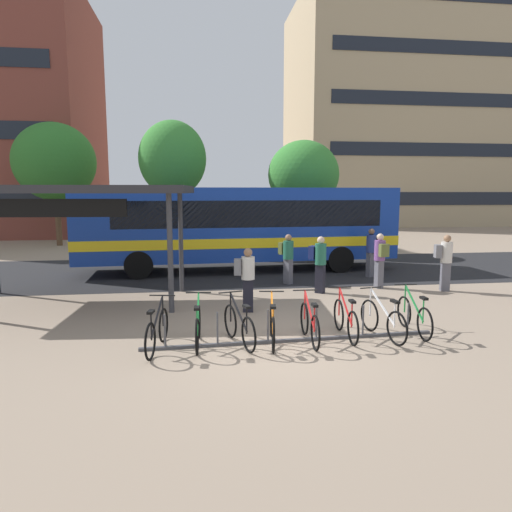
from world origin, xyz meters
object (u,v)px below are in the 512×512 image
(parked_bicycle_green_1, at_px, (198,327))
(commuter_olive_pack_2, at_px, (287,255))
(city_bus, at_px, (237,225))
(street_tree_2, at_px, (55,162))
(parked_bicycle_black_2, at_px, (239,326))
(parked_bicycle_white_6, at_px, (383,320))
(parked_bicycle_orange_3, at_px, (272,326))
(commuter_navy_pack_5, at_px, (319,260))
(commuter_black_pack_0, at_px, (372,249))
(commuter_grey_pack_4, at_px, (247,275))
(commuter_olive_pack_6, at_px, (380,257))
(parked_bicycle_black_0, at_px, (157,331))
(parked_bicycle_red_4, at_px, (310,324))
(street_tree_1, at_px, (303,175))
(street_tree_0, at_px, (173,159))
(parked_bicycle_red_5, at_px, (346,320))
(parked_bicycle_green_7, at_px, (414,316))
(transit_shelter, at_px, (71,193))
(commuter_grey_pack_1, at_px, (445,259))

(parked_bicycle_green_1, bearing_deg, commuter_olive_pack_2, -24.56)
(city_bus, xyz_separation_m, street_tree_2, (-9.34, 9.58, 2.91))
(parked_bicycle_black_2, distance_m, parked_bicycle_white_6, 3.03)
(parked_bicycle_orange_3, relative_size, commuter_navy_pack_5, 0.99)
(parked_bicycle_white_6, distance_m, commuter_black_pack_0, 7.15)
(commuter_grey_pack_4, bearing_deg, commuter_olive_pack_6, 34.45)
(commuter_black_pack_0, relative_size, commuter_navy_pack_5, 1.01)
(parked_bicycle_green_1, bearing_deg, parked_bicycle_black_0, 104.53)
(parked_bicycle_red_4, height_order, commuter_olive_pack_6, commuter_olive_pack_6)
(parked_bicycle_white_6, height_order, street_tree_1, street_tree_1)
(street_tree_0, bearing_deg, parked_bicycle_white_6, -71.46)
(commuter_grey_pack_4, bearing_deg, street_tree_2, 127.13)
(parked_bicycle_red_4, xyz_separation_m, parked_bicycle_white_6, (1.59, 0.07, 0.00))
(parked_bicycle_black_0, bearing_deg, parked_bicycle_green_1, -68.47)
(commuter_olive_pack_6, bearing_deg, parked_bicycle_white_6, 152.01)
(parked_bicycle_orange_3, xyz_separation_m, parked_bicycle_red_5, (1.60, 0.22, 0.00))
(parked_bicycle_red_4, xyz_separation_m, parked_bicycle_green_7, (2.39, 0.27, 0.00))
(parked_bicycle_green_1, height_order, parked_bicycle_white_6, same)
(parked_bicycle_black_0, relative_size, parked_bicycle_red_4, 0.99)
(parked_bicycle_green_1, bearing_deg, street_tree_2, 25.56)
(parked_bicycle_white_6, relative_size, transit_shelter, 0.26)
(city_bus, distance_m, street_tree_2, 13.69)
(commuter_olive_pack_6, height_order, street_tree_1, street_tree_1)
(city_bus, bearing_deg, commuter_olive_pack_6, 134.26)
(transit_shelter, bearing_deg, commuter_black_pack_0, 19.78)
(parked_bicycle_black_0, distance_m, parked_bicycle_red_4, 3.05)
(parked_bicycle_orange_3, distance_m, transit_shelter, 6.88)
(commuter_grey_pack_1, relative_size, commuter_olive_pack_6, 1.00)
(parked_bicycle_black_2, xyz_separation_m, commuter_grey_pack_4, (0.43, 2.50, 0.57))
(parked_bicycle_black_0, distance_m, commuter_olive_pack_2, 7.11)
(commuter_olive_pack_2, relative_size, street_tree_0, 0.25)
(commuter_grey_pack_1, height_order, street_tree_0, street_tree_0)
(parked_bicycle_orange_3, height_order, street_tree_1, street_tree_1)
(commuter_grey_pack_1, bearing_deg, parked_bicycle_red_5, -125.17)
(parked_bicycle_black_0, bearing_deg, parked_bicycle_black_2, -75.40)
(parked_bicycle_black_0, height_order, parked_bicycle_green_1, same)
(parked_bicycle_black_2, height_order, commuter_navy_pack_5, commuter_navy_pack_5)
(commuter_navy_pack_5, bearing_deg, commuter_grey_pack_1, 35.97)
(parked_bicycle_red_5, relative_size, commuter_olive_pack_2, 1.04)
(parked_bicycle_red_4, xyz_separation_m, parked_bicycle_red_5, (0.83, 0.20, 0.00))
(transit_shelter, distance_m, commuter_navy_pack_5, 7.29)
(parked_bicycle_red_4, distance_m, street_tree_0, 15.89)
(parked_bicycle_green_7, bearing_deg, parked_bicycle_red_5, 94.38)
(parked_bicycle_white_6, xyz_separation_m, commuter_olive_pack_6, (1.90, 4.78, 0.63))
(parked_bicycle_green_1, bearing_deg, commuter_olive_pack_6, -47.78)
(commuter_olive_pack_6, bearing_deg, commuter_black_pack_0, -20.46)
(commuter_black_pack_0, distance_m, street_tree_2, 18.53)
(parked_bicycle_green_1, distance_m, street_tree_0, 15.50)
(parked_bicycle_black_0, bearing_deg, commuter_olive_pack_6, -43.39)
(commuter_grey_pack_4, bearing_deg, parked_bicycle_red_5, -44.43)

